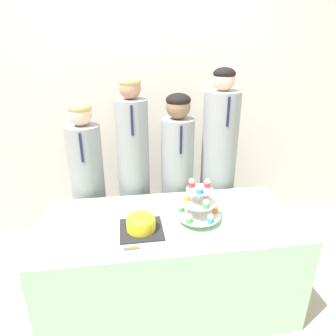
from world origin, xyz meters
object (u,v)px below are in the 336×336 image
(round_cake, at_px, (141,223))
(cupcake_stand, at_px, (199,203))
(student_1, at_px, (134,180))
(cake_knife, at_px, (141,248))
(student_2, at_px, (177,184))
(student_0, at_px, (89,193))
(student_3, at_px, (218,174))

(round_cake, bearing_deg, cupcake_stand, 8.31)
(round_cake, bearing_deg, student_1, 91.06)
(round_cake, height_order, cupcake_stand, cupcake_stand)
(cake_knife, bearing_deg, round_cake, 84.94)
(cupcake_stand, distance_m, student_2, 0.62)
(student_0, relative_size, student_1, 0.89)
(student_0, xyz_separation_m, student_1, (0.37, 0.00, 0.09))
(cake_knife, distance_m, student_3, 1.10)
(round_cake, distance_m, student_3, 0.96)
(student_3, bearing_deg, cake_knife, -130.31)
(cupcake_stand, xyz_separation_m, student_2, (-0.03, 0.60, -0.14))
(student_3, bearing_deg, student_1, -180.00)
(cupcake_stand, height_order, student_0, student_0)
(student_1, height_order, student_3, student_3)
(cake_knife, height_order, student_2, student_2)
(cake_knife, height_order, student_0, student_0)
(round_cake, distance_m, cupcake_stand, 0.39)
(cake_knife, distance_m, cupcake_stand, 0.48)
(round_cake, height_order, cake_knife, round_cake)
(round_cake, height_order, student_1, student_1)
(cupcake_stand, bearing_deg, student_2, 93.20)
(round_cake, height_order, student_2, student_2)
(cake_knife, height_order, cupcake_stand, cupcake_stand)
(student_2, bearing_deg, student_3, 0.00)
(round_cake, bearing_deg, student_2, 62.16)
(round_cake, relative_size, student_0, 0.19)
(student_0, distance_m, student_3, 1.08)
(round_cake, xyz_separation_m, cake_knife, (-0.01, -0.18, -0.05))
(student_0, distance_m, student_2, 0.73)
(round_cake, bearing_deg, cake_knife, -93.95)
(student_2, bearing_deg, cake_knife, -113.29)
(round_cake, distance_m, student_1, 0.66)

